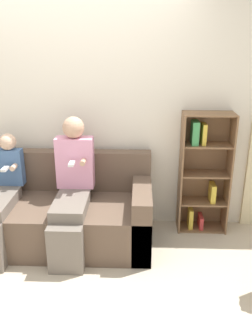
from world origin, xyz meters
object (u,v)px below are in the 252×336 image
at_px(couch, 46,214).
at_px(adult_seated, 72,186).
at_px(child_seated, 2,197).
at_px(bookshelf, 203,173).

bearing_deg(couch, adult_seated, -16.18).
distance_m(couch, child_seated, 0.48).
xyz_separation_m(couch, child_seated, (-0.38, -0.14, 0.26)).
height_order(adult_seated, bookshelf, bookshelf).
height_order(couch, child_seated, child_seated).
xyz_separation_m(child_seated, bookshelf, (2.02, 0.48, 0.10)).
height_order(couch, bookshelf, bookshelf).
xyz_separation_m(adult_seated, bookshelf, (1.34, 0.42, -0.01)).
distance_m(child_seated, bookshelf, 2.07).
distance_m(adult_seated, bookshelf, 1.40).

